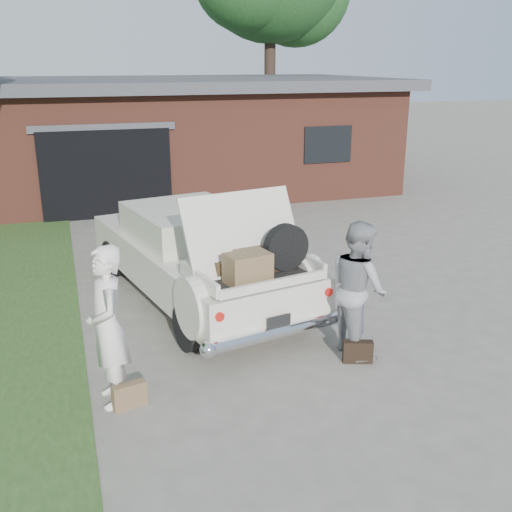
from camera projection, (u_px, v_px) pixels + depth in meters
name	position (u px, v px, depth m)	size (l,w,h in m)	color
ground	(269.00, 342.00, 8.46)	(90.00, 90.00, 0.00)	gray
house	(177.00, 133.00, 18.60)	(12.80, 7.80, 3.30)	brown
sedan	(197.00, 254.00, 9.81)	(3.03, 5.51, 2.06)	beige
woman_left	(108.00, 327.00, 6.71)	(0.69, 0.45, 1.90)	white
woman_right	(358.00, 288.00, 7.95)	(0.89, 0.69, 1.83)	gray
suitcase_left	(129.00, 396.00, 6.83)	(0.39, 0.12, 0.30)	brown
suitcase_right	(358.00, 352.00, 7.86)	(0.39, 0.12, 0.30)	black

